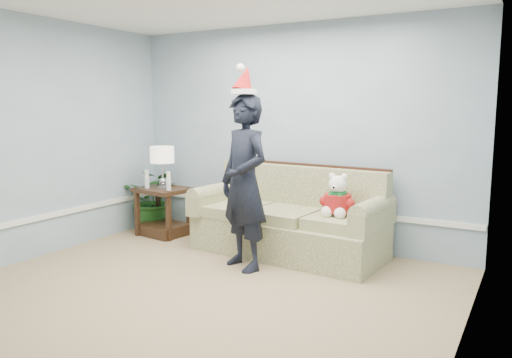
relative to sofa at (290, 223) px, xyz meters
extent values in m
cube|color=tan|center=(-0.19, -2.05, -0.37)|extent=(4.50, 5.00, 0.02)
cube|color=#96B0C0|center=(-0.19, 0.46, 0.99)|extent=(4.50, 0.02, 2.70)
cube|color=#96B0C0|center=(2.07, -2.05, 0.99)|extent=(0.02, 5.00, 2.70)
cube|color=white|center=(-0.19, 0.44, 0.09)|extent=(4.48, 0.03, 0.06)
cube|color=#475729|center=(0.00, -0.06, -0.15)|extent=(2.24, 1.09, 0.42)
cube|color=#475729|center=(-0.67, -0.11, 0.12)|extent=(0.70, 0.79, 0.12)
cube|color=#475729|center=(0.00, -0.11, 0.12)|extent=(0.70, 0.79, 0.12)
cube|color=#475729|center=(0.67, -0.11, 0.12)|extent=(0.70, 0.79, 0.12)
cube|color=#475729|center=(0.00, 0.29, 0.34)|extent=(2.19, 0.37, 0.58)
cube|color=black|center=(0.00, 0.36, 0.63)|extent=(2.18, 0.22, 0.05)
cube|color=#475729|center=(-1.00, -0.06, 0.18)|extent=(0.25, 0.95, 0.25)
cube|color=#475729|center=(1.00, -0.06, 0.18)|extent=(0.25, 0.95, 0.25)
cube|color=#311A12|center=(-1.83, -0.09, 0.25)|extent=(0.73, 0.64, 0.05)
cube|color=#311A12|center=(-1.83, -0.09, -0.29)|extent=(0.65, 0.56, 0.15)
cube|color=#311A12|center=(-2.10, -0.30, -0.04)|extent=(0.06, 0.06, 0.64)
cube|color=#311A12|center=(-1.57, -0.30, -0.04)|extent=(0.06, 0.06, 0.64)
cube|color=#311A12|center=(-2.10, 0.13, -0.04)|extent=(0.06, 0.06, 0.64)
cube|color=#311A12|center=(-1.57, 0.13, -0.04)|extent=(0.06, 0.06, 0.64)
cylinder|color=silver|center=(-1.80, -0.12, 0.29)|extent=(0.15, 0.15, 0.03)
sphere|color=silver|center=(-1.80, -0.12, 0.37)|extent=(0.09, 0.09, 0.09)
cylinder|color=silver|center=(-1.80, -0.12, 0.51)|extent=(0.02, 0.02, 0.31)
cylinder|color=beige|center=(-1.80, -0.12, 0.72)|extent=(0.31, 0.31, 0.21)
cylinder|color=silver|center=(-2.00, -0.20, 0.34)|extent=(0.06, 0.06, 0.13)
cylinder|color=white|center=(-2.00, -0.20, 0.46)|extent=(0.05, 0.05, 0.11)
cylinder|color=silver|center=(-1.64, -0.20, 0.34)|extent=(0.06, 0.06, 0.13)
cylinder|color=white|center=(-1.64, -0.20, 0.46)|extent=(0.05, 0.05, 0.11)
imported|color=#20581F|center=(-2.19, 0.13, 0.06)|extent=(0.97, 0.92, 0.84)
imported|color=black|center=(-0.18, -0.73, 0.56)|extent=(0.79, 0.67, 1.84)
cylinder|color=white|center=(-0.18, -0.73, 1.49)|extent=(0.34, 0.34, 0.05)
cone|color=#B52213|center=(-0.18, -0.71, 1.62)|extent=(0.31, 0.35, 0.31)
sphere|color=white|center=(-0.18, -0.80, 1.73)|extent=(0.08, 0.08, 0.08)
sphere|color=white|center=(0.62, -0.12, 0.31)|extent=(0.27, 0.27, 0.27)
cylinder|color=#B52213|center=(0.62, -0.12, 0.31)|extent=(0.29, 0.29, 0.19)
cylinder|color=#126B2C|center=(0.62, -0.12, 0.42)|extent=(0.19, 0.19, 0.03)
sphere|color=white|center=(0.55, -0.24, 0.23)|extent=(0.12, 0.12, 0.12)
sphere|color=white|center=(0.69, -0.24, 0.23)|extent=(0.12, 0.12, 0.12)
sphere|color=white|center=(0.62, -0.13, 0.52)|extent=(0.19, 0.19, 0.19)
sphere|color=black|center=(0.62, -0.24, 0.50)|extent=(0.03, 0.03, 0.03)
sphere|color=white|center=(0.55, -0.12, 0.60)|extent=(0.07, 0.07, 0.07)
sphere|color=white|center=(0.69, -0.12, 0.60)|extent=(0.07, 0.07, 0.07)
camera|label=1|loc=(2.46, -5.14, 1.34)|focal=35.00mm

